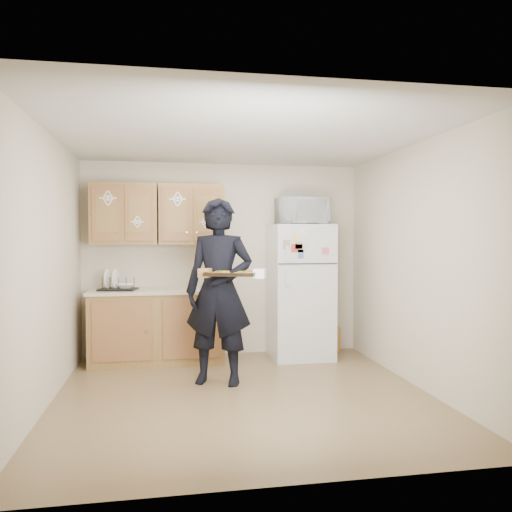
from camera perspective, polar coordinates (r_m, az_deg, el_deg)
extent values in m
plane|color=brown|center=(5.03, -1.40, -15.63)|extent=(3.60, 3.60, 0.00)
plane|color=beige|center=(4.89, -1.43, 13.52)|extent=(3.60, 3.60, 0.00)
cube|color=beige|center=(6.58, -3.74, -0.38)|extent=(3.60, 0.04, 2.50)
cube|color=beige|center=(3.04, 3.65, -3.17)|extent=(3.60, 0.04, 2.50)
cube|color=beige|center=(4.87, -22.86, -1.37)|extent=(0.04, 3.60, 2.50)
cube|color=beige|center=(5.37, 17.95, -1.01)|extent=(0.04, 3.60, 2.50)
cube|color=silver|center=(6.42, 5.10, -4.02)|extent=(0.75, 0.70, 1.70)
cube|color=brown|center=(6.32, -11.17, -8.01)|extent=(1.60, 0.60, 0.86)
cube|color=beige|center=(6.25, -11.20, -3.94)|extent=(1.64, 0.64, 0.04)
cube|color=brown|center=(6.38, -14.83, 4.64)|extent=(0.80, 0.33, 0.75)
cube|color=brown|center=(6.37, -7.44, 4.70)|extent=(0.80, 0.33, 0.75)
cube|color=#DFA54E|center=(6.90, 8.75, -9.41)|extent=(0.20, 0.07, 0.32)
imported|color=black|center=(5.25, -4.25, -4.02)|extent=(0.83, 0.68, 1.95)
cube|color=black|center=(4.96, -2.77, -2.10)|extent=(0.59, 0.51, 0.04)
cylinder|color=gold|center=(4.91, -4.30, -1.94)|extent=(0.17, 0.17, 0.02)
cylinder|color=gold|center=(4.86, -1.65, -1.98)|extent=(0.17, 0.17, 0.02)
cylinder|color=gold|center=(5.07, -3.85, -1.82)|extent=(0.17, 0.17, 0.02)
cylinder|color=gold|center=(5.02, -1.28, -1.85)|extent=(0.17, 0.17, 0.02)
imported|color=silver|center=(6.35, 5.28, 5.10)|extent=(0.65, 0.47, 0.34)
cube|color=#B9B8BF|center=(6.38, 4.81, 6.93)|extent=(0.39, 0.31, 0.07)
cube|color=black|center=(6.27, -15.48, -2.99)|extent=(0.48, 0.39, 0.17)
imported|color=white|center=(6.26, -14.61, -3.34)|extent=(0.23, 0.23, 0.05)
imported|color=silver|center=(6.15, -7.15, -2.85)|extent=(0.11, 0.11, 0.21)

